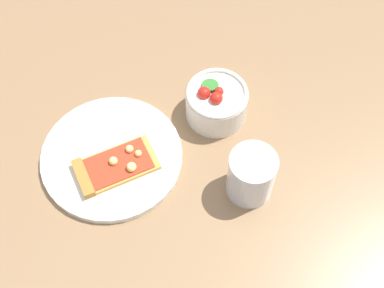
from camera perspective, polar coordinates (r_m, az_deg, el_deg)
The scene contains 5 objects.
ground_plane at distance 0.98m, azimuth -9.77°, elevation -2.94°, with size 2.40×2.40×0.00m, color #93704C.
plate at distance 0.98m, azimuth -8.68°, elevation -1.37°, with size 0.26×0.26×0.01m, color white.
pizza_slice_main at distance 0.96m, azimuth -8.63°, elevation -2.48°, with size 0.16×0.16×0.02m.
salad_bowl at distance 1.00m, azimuth 2.65°, elevation 4.54°, with size 0.12×0.12×0.08m.
soda_glass at distance 0.91m, azimuth 6.42°, elevation -3.44°, with size 0.08×0.08×0.10m.
Camera 1 is at (-0.30, 0.37, 0.85)m, focal length 49.21 mm.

